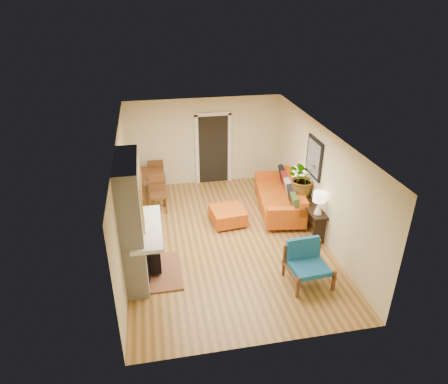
{
  "coord_description": "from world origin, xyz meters",
  "views": [
    {
      "loc": [
        -1.54,
        -7.84,
        5.31
      ],
      "look_at": [
        0.0,
        0.2,
        1.15
      ],
      "focal_mm": 32.0,
      "sensor_mm": 36.0,
      "label": 1
    }
  ],
  "objects_px": {
    "ottoman": "(228,215)",
    "lamp_near": "(319,200)",
    "blue_chair": "(307,261)",
    "lamp_far": "(298,175)",
    "console_table": "(306,205)",
    "houseplant": "(304,177)",
    "sofa": "(282,197)",
    "dining_table": "(154,179)"
  },
  "relations": [
    {
      "from": "ottoman",
      "to": "houseplant",
      "type": "distance_m",
      "value": 2.11
    },
    {
      "from": "ottoman",
      "to": "console_table",
      "type": "distance_m",
      "value": 1.96
    },
    {
      "from": "lamp_near",
      "to": "houseplant",
      "type": "distance_m",
      "value": 0.98
    },
    {
      "from": "ottoman",
      "to": "houseplant",
      "type": "height_order",
      "value": "houseplant"
    },
    {
      "from": "ottoman",
      "to": "houseplant",
      "type": "xyz_separation_m",
      "value": [
        1.87,
        -0.15,
        0.96
      ]
    },
    {
      "from": "ottoman",
      "to": "lamp_near",
      "type": "height_order",
      "value": "lamp_near"
    },
    {
      "from": "ottoman",
      "to": "lamp_near",
      "type": "bearing_deg",
      "value": -30.89
    },
    {
      "from": "console_table",
      "to": "lamp_far",
      "type": "height_order",
      "value": "lamp_far"
    },
    {
      "from": "console_table",
      "to": "lamp_far",
      "type": "bearing_deg",
      "value": 90.0
    },
    {
      "from": "dining_table",
      "to": "ottoman",
      "type": "bearing_deg",
      "value": -43.29
    },
    {
      "from": "houseplant",
      "to": "ottoman",
      "type": "bearing_deg",
      "value": 175.42
    },
    {
      "from": "sofa",
      "to": "ottoman",
      "type": "distance_m",
      "value": 1.6
    },
    {
      "from": "ottoman",
      "to": "lamp_far",
      "type": "distance_m",
      "value": 2.07
    },
    {
      "from": "dining_table",
      "to": "houseplant",
      "type": "height_order",
      "value": "houseplant"
    },
    {
      "from": "blue_chair",
      "to": "console_table",
      "type": "height_order",
      "value": "blue_chair"
    },
    {
      "from": "ottoman",
      "to": "blue_chair",
      "type": "distance_m",
      "value": 2.7
    },
    {
      "from": "ottoman",
      "to": "lamp_near",
      "type": "xyz_separation_m",
      "value": [
        1.88,
        -1.12,
        0.83
      ]
    },
    {
      "from": "console_table",
      "to": "lamp_near",
      "type": "xyz_separation_m",
      "value": [
        0.0,
        -0.67,
        0.49
      ]
    },
    {
      "from": "ottoman",
      "to": "dining_table",
      "type": "bearing_deg",
      "value": 136.71
    },
    {
      "from": "lamp_near",
      "to": "lamp_far",
      "type": "bearing_deg",
      "value": 90.0
    },
    {
      "from": "houseplant",
      "to": "dining_table",
      "type": "bearing_deg",
      "value": 153.51
    },
    {
      "from": "sofa",
      "to": "console_table",
      "type": "bearing_deg",
      "value": -68.39
    },
    {
      "from": "ottoman",
      "to": "console_table",
      "type": "relative_size",
      "value": 0.48
    },
    {
      "from": "ottoman",
      "to": "console_table",
      "type": "xyz_separation_m",
      "value": [
        1.88,
        -0.45,
        0.34
      ]
    },
    {
      "from": "lamp_near",
      "to": "houseplant",
      "type": "bearing_deg",
      "value": 90.59
    },
    {
      "from": "blue_chair",
      "to": "lamp_near",
      "type": "bearing_deg",
      "value": 60.11
    },
    {
      "from": "blue_chair",
      "to": "lamp_far",
      "type": "height_order",
      "value": "lamp_far"
    },
    {
      "from": "ottoman",
      "to": "houseplant",
      "type": "relative_size",
      "value": 0.94
    },
    {
      "from": "lamp_near",
      "to": "lamp_far",
      "type": "relative_size",
      "value": 1.0
    },
    {
      "from": "ottoman",
      "to": "blue_chair",
      "type": "height_order",
      "value": "blue_chair"
    },
    {
      "from": "sofa",
      "to": "lamp_far",
      "type": "xyz_separation_m",
      "value": [
        0.33,
        -0.13,
        0.66
      ]
    },
    {
      "from": "blue_chair",
      "to": "lamp_far",
      "type": "relative_size",
      "value": 1.61
    },
    {
      "from": "console_table",
      "to": "lamp_near",
      "type": "relative_size",
      "value": 3.43
    },
    {
      "from": "sofa",
      "to": "blue_chair",
      "type": "xyz_separation_m",
      "value": [
        -0.42,
        -2.82,
        0.06
      ]
    },
    {
      "from": "lamp_far",
      "to": "blue_chair",
      "type": "bearing_deg",
      "value": -105.69
    },
    {
      "from": "blue_chair",
      "to": "lamp_far",
      "type": "bearing_deg",
      "value": 74.31
    },
    {
      "from": "lamp_far",
      "to": "houseplant",
      "type": "distance_m",
      "value": 0.42
    },
    {
      "from": "blue_chair",
      "to": "lamp_near",
      "type": "height_order",
      "value": "lamp_near"
    },
    {
      "from": "blue_chair",
      "to": "dining_table",
      "type": "distance_m",
      "value": 5.02
    },
    {
      "from": "dining_table",
      "to": "lamp_near",
      "type": "xyz_separation_m",
      "value": [
        3.64,
        -2.78,
        0.41
      ]
    },
    {
      "from": "lamp_near",
      "to": "lamp_far",
      "type": "distance_m",
      "value": 1.38
    },
    {
      "from": "dining_table",
      "to": "lamp_near",
      "type": "relative_size",
      "value": 3.41
    }
  ]
}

